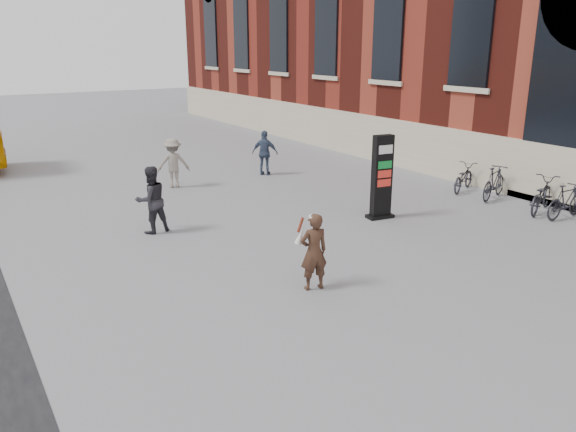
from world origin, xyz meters
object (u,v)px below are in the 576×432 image
pedestrian_b (173,163)px  bike_6 (463,177)px  pedestrian_a (151,200)px  bike_3 (566,201)px  pedestrian_c (265,153)px  bike_5 (494,183)px  bike_4 (541,195)px  woman (314,251)px  info_pylon (382,177)px

pedestrian_b → bike_6: pedestrian_b is taller
pedestrian_a → bike_3: pedestrian_a is taller
pedestrian_b → pedestrian_c: (3.50, -0.02, -0.01)m
bike_5 → bike_4: bearing=161.4°
woman → bike_5: size_ratio=0.90×
bike_3 → bike_5: (0.00, 2.38, 0.03)m
pedestrian_b → pedestrian_c: 3.50m
bike_5 → bike_6: size_ratio=1.03×
info_pylon → pedestrian_b: bearing=127.7°
bike_3 → info_pylon: bearing=57.6°
woman → bike_5: 8.87m
pedestrian_a → woman: bearing=99.6°
pedestrian_c → bike_6: (4.31, -5.45, -0.37)m
pedestrian_c → bike_5: size_ratio=0.94×
bike_3 → bike_6: bearing=0.3°
bike_6 → bike_4: bearing=156.1°
woman → info_pylon: bearing=-135.5°
pedestrian_a → pedestrian_c: pedestrian_a is taller
bike_6 → woman: bearing=89.7°
bike_4 → bike_6: bearing=-20.4°
woman → pedestrian_a: 5.22m
bike_5 → bike_6: 1.21m
bike_3 → woman: bearing=91.1°
info_pylon → bike_4: bearing=-16.4°
pedestrian_b → woman: bearing=102.9°
pedestrian_c → bike_3: 10.01m
bike_4 → bike_5: (0.00, 1.62, 0.02)m
pedestrian_c → bike_3: size_ratio=1.01×
pedestrian_c → woman: bearing=110.7°
info_pylon → woman: size_ratio=1.49×
bike_4 → bike_5: bearing=-20.4°
woman → bike_3: 8.51m
woman → bike_6: size_ratio=0.92×
bike_3 → bike_4: 0.76m
pedestrian_a → pedestrian_b: 4.72m
pedestrian_b → bike_4: pedestrian_b is taller
bike_4 → pedestrian_c: bearing=7.1°
pedestrian_c → bike_3: pedestrian_c is taller
pedestrian_c → bike_4: size_ratio=0.86×
bike_5 → pedestrian_b: bearing=30.9°
bike_5 → bike_3: bearing=161.4°
bike_6 → pedestrian_c: bearing=14.4°
woman → bike_4: size_ratio=0.82×
woman → pedestrian_b: (0.70, 9.18, 0.03)m
woman → bike_3: (8.50, 0.13, -0.31)m
info_pylon → bike_3: 5.12m
info_pylon → bike_5: size_ratio=1.34×
pedestrian_c → bike_3: bearing=160.8°
pedestrian_a → bike_4: size_ratio=0.91×
bike_4 → bike_5: bike_5 is taller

